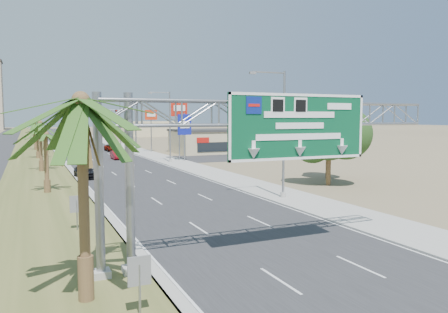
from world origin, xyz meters
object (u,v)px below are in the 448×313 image
car_mid_lane (117,155)px  pole_sign_blue (184,126)px  pole_sign_red_near (179,112)px  signal_mast (125,126)px  car_right_lane (112,148)px  car_left_lane (85,172)px  palm_near (81,102)px  pole_sign_red_far (151,118)px  car_far (84,146)px  store_building (223,141)px  sign_gantry (265,126)px

car_mid_lane → pole_sign_blue: size_ratio=0.56×
car_mid_lane → pole_sign_red_near: (8.24, -5.60, 6.58)m
signal_mast → car_right_lane: bearing=106.7°
pole_sign_red_near → car_left_lane: bearing=-137.2°
pole_sign_red_near → pole_sign_blue: pole_sign_red_near is taller
palm_near → pole_sign_red_far: size_ratio=1.05×
palm_near → pole_sign_red_near: (18.94, 46.58, 0.30)m
car_left_lane → pole_sign_blue: bearing=33.3°
signal_mast → car_mid_lane: bearing=-107.3°
car_right_lane → pole_sign_red_near: 24.08m
car_right_lane → pole_sign_blue: size_ratio=0.68×
palm_near → car_left_lane: size_ratio=1.98×
car_right_lane → pole_sign_red_near: bearing=-76.8°
signal_mast → palm_near: bearing=-102.7°
car_far → pole_sign_blue: 32.08m
car_left_lane → car_mid_lane: 20.92m
pole_sign_blue → pole_sign_red_far: size_ratio=0.89×
car_mid_lane → pole_sign_red_near: size_ratio=0.43×
signal_mast → car_left_lane: size_ratio=2.44×
car_left_lane → pole_sign_blue: (15.55, 12.68, 4.41)m
signal_mast → store_building: size_ratio=0.57×
car_mid_lane → car_right_lane: bearing=81.9°
palm_near → pole_sign_red_far: bearing=73.2°
car_left_lane → pole_sign_red_near: bearing=36.9°
store_building → pole_sign_red_near: 17.55m
pole_sign_red_far → palm_near: bearing=-106.8°
car_left_lane → car_right_lane: bearing=70.0°
store_building → car_right_lane: (-18.32, 10.94, -1.33)m
car_mid_lane → pole_sign_red_near: 11.94m
pole_sign_blue → palm_near: bearing=-113.1°
car_mid_lane → car_right_lane: size_ratio=0.83×
pole_sign_red_near → palm_near: bearing=-112.1°
sign_gantry → palm_near: palm_near is taller
signal_mast → pole_sign_blue: size_ratio=1.45×
car_right_lane → pole_sign_red_near: (6.06, -22.36, 6.56)m
car_right_lane → pole_sign_blue: pole_sign_blue is taller
store_building → car_far: 28.45m
pole_sign_blue → pole_sign_red_far: pole_sign_red_far is taller
car_right_lane → signal_mast: bearing=-75.3°
car_right_lane → car_far: 7.54m
car_right_lane → pole_sign_blue: (6.37, -23.80, 4.46)m
sign_gantry → car_left_lane: sign_gantry is taller
sign_gantry → car_mid_lane: bearing=87.1°
sign_gantry → palm_near: size_ratio=2.01×
signal_mast → car_left_lane: signal_mast is taller
car_far → pole_sign_blue: pole_sign_blue is taller
store_building → pole_sign_red_far: pole_sign_red_far is taller
store_building → car_far: (-22.75, 17.04, -1.18)m
store_building → pole_sign_red_far: 13.97m
sign_gantry → car_left_lane: (-4.44, 30.54, -5.34)m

